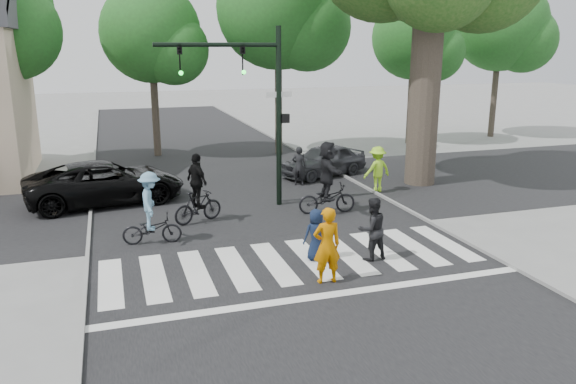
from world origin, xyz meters
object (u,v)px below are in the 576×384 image
pedestrian_adult (372,229)px  cyclist_mid (198,194)px  car_grey (323,160)px  car_suv (106,182)px  traffic_signal (254,92)px  pedestrian_woman (327,245)px  pedestrian_child (316,235)px  cyclist_left (151,213)px  cyclist_right (327,182)px

pedestrian_adult → cyclist_mid: 5.89m
cyclist_mid → car_grey: size_ratio=0.56×
car_suv → traffic_signal: bearing=-122.1°
pedestrian_woman → pedestrian_child: size_ratio=1.35×
pedestrian_adult → cyclist_mid: cyclist_mid is taller
pedestrian_adult → cyclist_left: bearing=-36.2°
pedestrian_woman → pedestrian_child: (0.28, 1.43, -0.24)m
cyclist_left → car_suv: cyclist_left is taller
traffic_signal → car_suv: traffic_signal is taller
cyclist_mid → car_suv: size_ratio=0.41×
car_grey → pedestrian_woman: bearing=-40.8°
pedestrian_woman → car_grey: 11.19m
pedestrian_adult → car_suv: 10.10m
traffic_signal → pedestrian_child: traffic_signal is taller
car_grey → cyclist_mid: bearing=-71.1°
car_grey → pedestrian_adult: bearing=-33.8°
pedestrian_woman → car_suv: size_ratio=0.34×
cyclist_left → car_suv: size_ratio=0.38×
pedestrian_woman → cyclist_right: size_ratio=0.76×
cyclist_mid → pedestrian_child: bearing=-59.9°
cyclist_mid → car_grey: bearing=38.8°
traffic_signal → pedestrian_woman: bearing=-90.3°
pedestrian_child → pedestrian_adult: pedestrian_adult is taller
pedestrian_child → car_suv: size_ratio=0.25×
pedestrian_adult → car_grey: bearing=-110.9°
car_suv → car_grey: car_suv is taller
cyclist_left → car_grey: cyclist_left is taller
cyclist_left → cyclist_right: size_ratio=0.85×
traffic_signal → car_grey: 6.33m
pedestrian_woman → cyclist_mid: (-2.11, 5.54, -0.01)m
pedestrian_woman → pedestrian_adult: 1.93m
cyclist_mid → traffic_signal: bearing=28.4°
traffic_signal → pedestrian_adult: traffic_signal is taller
pedestrian_woman → pedestrian_adult: bearing=-146.8°
traffic_signal → car_suv: size_ratio=1.12×
pedestrian_child → cyclist_mid: size_ratio=0.62×
pedestrian_adult → car_grey: size_ratio=0.42×
pedestrian_woman → cyclist_right: cyclist_right is taller
pedestrian_child → cyclist_left: 4.67m
cyclist_left → pedestrian_adult: bearing=-29.2°
cyclist_right → car_suv: 7.77m
traffic_signal → car_grey: bearing=43.5°
car_suv → pedestrian_woman: bearing=-160.4°
cyclist_left → cyclist_right: (5.73, 1.28, 0.18)m
pedestrian_woman → pedestrian_child: bearing=-99.3°
cyclist_mid → car_grey: (6.10, 4.91, -0.23)m
traffic_signal → car_suv: 6.16m
traffic_signal → cyclist_right: size_ratio=2.50×
pedestrian_adult → cyclist_mid: size_ratio=0.75×
car_suv → pedestrian_adult: bearing=-149.4°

